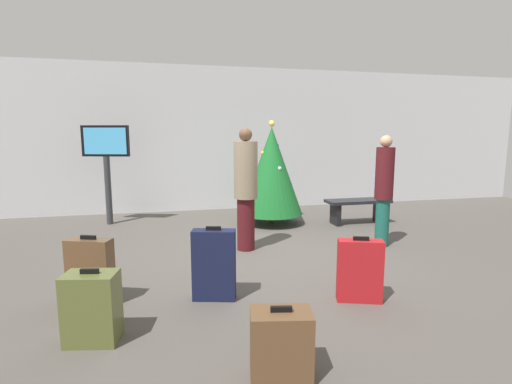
{
  "coord_description": "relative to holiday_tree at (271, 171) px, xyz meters",
  "views": [
    {
      "loc": [
        -1.32,
        -5.27,
        1.73
      ],
      "look_at": [
        -0.05,
        0.14,
        0.9
      ],
      "focal_mm": 26.52,
      "sensor_mm": 36.0,
      "label": 1
    }
  ],
  "objects": [
    {
      "name": "suitcase_1",
      "position": [
        -0.04,
        -3.63,
        -0.72
      ],
      "size": [
        0.49,
        0.31,
        0.7
      ],
      "color": "#B2191E",
      "rests_on": "ground_plane"
    },
    {
      "name": "suitcase_0",
      "position": [
        -2.78,
        -3.06,
        -0.71
      ],
      "size": [
        0.49,
        0.33,
        0.73
      ],
      "color": "brown",
      "rests_on": "ground_plane"
    },
    {
      "name": "suitcase_4",
      "position": [
        -2.62,
        -3.85,
        -0.75
      ],
      "size": [
        0.47,
        0.35,
        0.64
      ],
      "color": "#59602D",
      "rests_on": "ground_plane"
    },
    {
      "name": "suitcase_3",
      "position": [
        -1.22,
        -4.67,
        -0.8
      ],
      "size": [
        0.48,
        0.35,
        0.54
      ],
      "color": "brown",
      "rests_on": "ground_plane"
    },
    {
      "name": "back_wall",
      "position": [
        -0.65,
        1.81,
        0.59
      ],
      "size": [
        16.0,
        0.2,
        3.29
      ],
      "primitive_type": "cube",
      "color": "silver",
      "rests_on": "ground_plane"
    },
    {
      "name": "flight_info_kiosk",
      "position": [
        -3.11,
        0.7,
        0.3
      ],
      "size": [
        0.9,
        0.34,
        1.92
      ],
      "color": "#333338",
      "rests_on": "ground_plane"
    },
    {
      "name": "traveller_1",
      "position": [
        1.29,
        -1.87,
        -0.12
      ],
      "size": [
        0.38,
        0.38,
        1.74
      ],
      "color": "#19594C",
      "rests_on": "ground_plane"
    },
    {
      "name": "suitcase_2",
      "position": [
        -1.52,
        -3.23,
        -0.67
      ],
      "size": [
        0.48,
        0.29,
        0.79
      ],
      "color": "#141938",
      "rests_on": "ground_plane"
    },
    {
      "name": "ground_plane",
      "position": [
        -0.65,
        -1.8,
        -1.05
      ],
      "size": [
        16.0,
        16.0,
        0.0
      ],
      "primitive_type": "plane",
      "color": "#514C47"
    },
    {
      "name": "holiday_tree",
      "position": [
        0.0,
        0.0,
        0.0
      ],
      "size": [
        1.22,
        1.22,
        2.02
      ],
      "color": "#4C3319",
      "rests_on": "ground_plane"
    },
    {
      "name": "waiting_bench",
      "position": [
        1.67,
        -0.38,
        -0.7
      ],
      "size": [
        1.27,
        0.44,
        0.48
      ],
      "color": "black",
      "rests_on": "ground_plane"
    },
    {
      "name": "traveller_0",
      "position": [
        -0.84,
        -1.57,
        -0.08
      ],
      "size": [
        0.37,
        0.37,
        1.84
      ],
      "color": "#4C1419",
      "rests_on": "ground_plane"
    }
  ]
}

